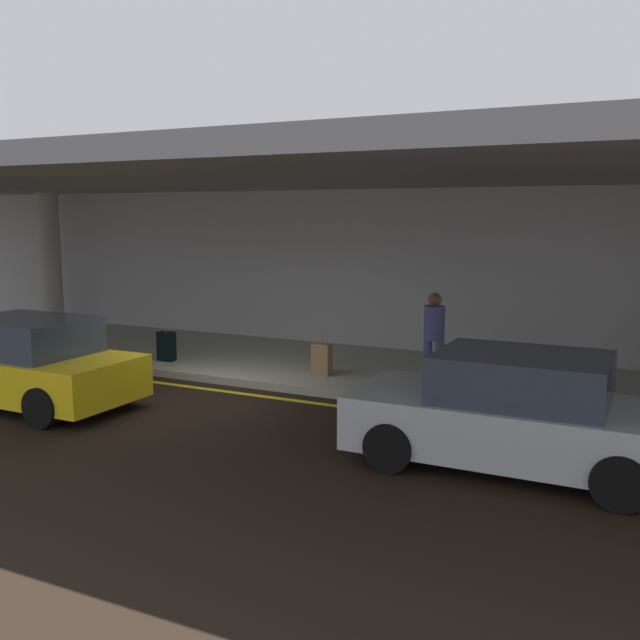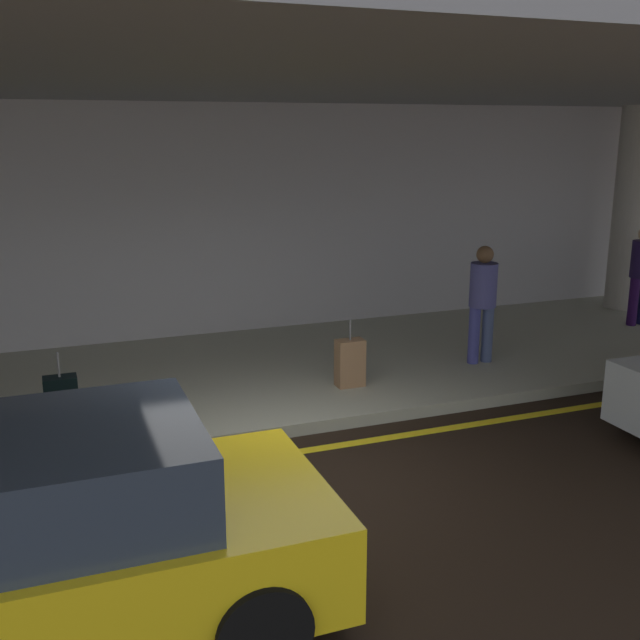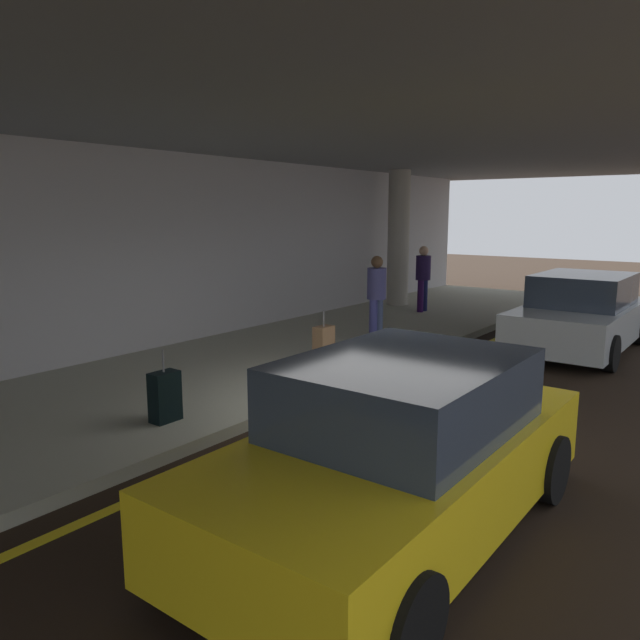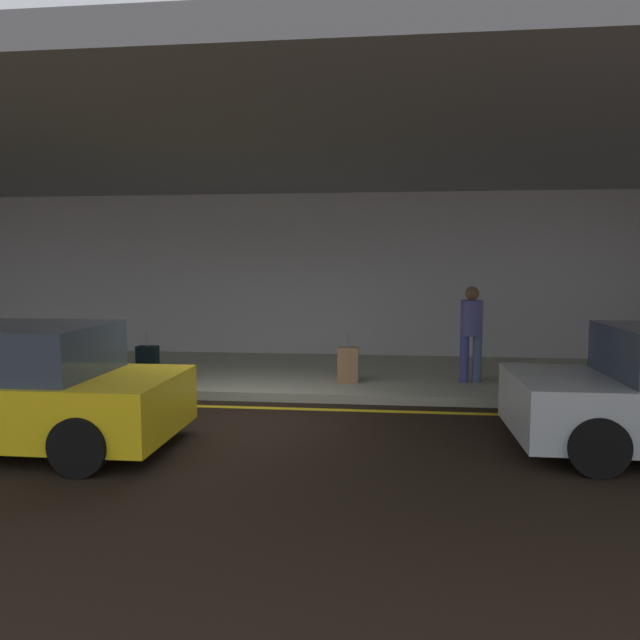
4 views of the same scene
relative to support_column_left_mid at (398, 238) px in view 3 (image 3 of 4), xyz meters
The scene contains 12 objects.
ground_plane 9.30m from the support_column_left_mid, 151.73° to the right, with size 60.00×60.00×0.00m, color black.
sidewalk 8.31m from the support_column_left_mid, behind, with size 26.00×4.20×0.15m, color #A3A490.
lane_stripe_yellow 9.03m from the support_column_left_mid, 155.16° to the right, with size 26.00×0.14×0.01m, color yellow.
support_column_left_mid is the anchor object (origin of this frame).
ceiling_overhang 8.41m from the support_column_left_mid, 167.99° to the right, with size 28.00×13.20×0.30m, color gray.
terminal_back_wall 8.07m from the support_column_left_mid, behind, with size 26.00×0.30×3.80m, color #B0ADB0.
car_silver 5.95m from the support_column_left_mid, 112.54° to the right, with size 4.10×1.92×1.50m.
car_yellow_taxi 12.00m from the support_column_left_mid, 149.98° to the right, with size 4.10×1.92×1.50m.
traveler_with_luggage 4.87m from the support_column_left_mid, 155.14° to the right, with size 0.38×0.38×1.68m.
person_waiting_for_ride 1.57m from the support_column_left_mid, 120.71° to the right, with size 0.38×0.38×1.68m.
suitcase_upright_primary 7.04m from the support_column_left_mid, 160.50° to the right, with size 0.36×0.22×0.90m.
suitcase_upright_secondary 10.46m from the support_column_left_mid, 165.86° to the right, with size 0.36×0.22×0.90m.
Camera 3 is at (-6.52, -4.00, 2.68)m, focal length 33.80 mm.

